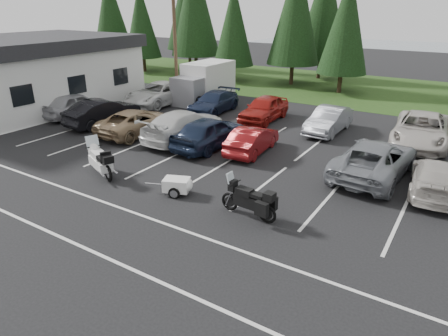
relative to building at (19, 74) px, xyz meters
The scene contains 31 objects.
ground 18.60m from the building, 12.53° to the right, with size 120.00×120.00×0.00m, color black.
grass_strip 27.02m from the building, 48.01° to the left, with size 80.00×16.00×0.01m, color #1B3B12.
lake_water 55.60m from the building, 66.67° to the left, with size 70.00×50.00×0.02m, color gray.
building is the anchor object (origin of this frame).
utility_pole 11.53m from the building, 45.00° to the left, with size 1.60×0.26×9.00m.
box_truck 13.16m from the building, 40.36° to the left, with size 2.40×5.60×2.90m, color silver, non-canonical shape.
stall_markings 18.28m from the building, ahead, with size 32.00×16.00×0.01m, color silver.
conifer_0 21.37m from the building, 118.39° to the left, with size 4.58×4.58×10.66m.
conifer_1 17.90m from the building, 103.09° to the left, with size 3.96×3.96×9.22m.
conifer_2 19.43m from the building, 83.93° to the left, with size 5.10×5.10×11.89m.
conifer_3 19.16m from the building, 66.68° to the left, with size 3.87×3.87×9.02m.
conifer_4 23.30m from the building, 55.48° to the left, with size 4.80×4.80×11.17m.
conifer_5 25.37m from the building, 44.36° to the left, with size 4.14×4.14×9.63m.
conifer_back_a 23.57m from the building, 94.97° to the left, with size 5.28×5.28×12.30m.
conifer_back_b 27.69m from the building, 59.22° to the left, with size 4.97×4.97×11.58m.
car_near_0 5.63m from the building, ahead, with size 1.90×4.71×1.61m, color #AAAAAF.
car_near_1 8.66m from the building, ahead, with size 1.71×4.91×1.62m, color black.
car_near_2 11.71m from the building, ahead, with size 2.38×5.16×1.43m, color #8A7050.
car_near_3 14.73m from the building, ahead, with size 2.32×5.70×1.65m, color silver.
car_near_4 16.63m from the building, ahead, with size 1.96×4.87×1.66m, color #151F36.
car_near_5 18.93m from the building, ahead, with size 1.42×4.06×1.34m, color maroon.
car_near_6 24.90m from the building, ahead, with size 2.64×5.73×1.59m, color gray.
car_near_7 27.40m from the building, ahead, with size 1.87×4.61×1.34m, color #BCB5AC.
car_far_0 10.01m from the building, 37.45° to the left, with size 2.74×5.94×1.65m, color white.
car_far_1 14.21m from the building, 26.13° to the left, with size 1.99×4.90×1.42m, color #161F37.
car_far_2 17.79m from the building, 20.54° to the left, with size 1.89×4.69×1.60m, color maroon.
car_far_3 21.89m from the building, 15.83° to the left, with size 1.56×4.47×1.47m, color gray.
car_far_4 26.76m from the building, 14.04° to the left, with size 2.73×5.93×1.65m, color beige.
touring_motorcycle 15.66m from the building, 21.21° to the right, with size 2.88×0.89×1.60m, color white, non-canonical shape.
cargo_trailer 19.52m from the building, 16.21° to the right, with size 1.47×0.83×0.68m, color white, non-canonical shape.
adventure_motorcycle 22.67m from the building, 14.05° to the right, with size 2.53×0.88×1.54m, color black, non-canonical shape.
Camera 1 is at (9.97, -12.61, 7.10)m, focal length 32.00 mm.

